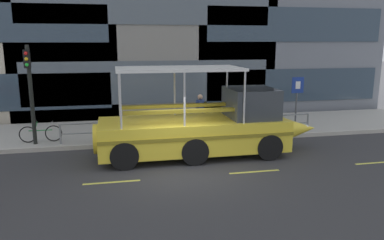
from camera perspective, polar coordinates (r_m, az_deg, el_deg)
ground_plane at (r=13.43m, az=-1.72°, el=-7.22°), size 120.00×120.00×0.00m
sidewalk at (r=18.73m, az=-4.73°, el=-1.42°), size 32.00×4.80×0.18m
curb_edge at (r=16.34m, az=-3.64°, el=-3.40°), size 32.00×0.18×0.18m
lane_centreline at (r=12.54m, az=-0.94°, el=-8.63°), size 25.80×0.12×0.01m
curb_guardrail at (r=16.69m, az=0.05°, el=-0.66°), size 11.33×0.09×0.87m
traffic_light_pole at (r=16.54m, az=-23.41°, el=4.87°), size 0.24×0.46×4.08m
parking_sign at (r=18.72m, az=15.68°, el=3.82°), size 0.60×0.12×2.54m
leaned_bicycle at (r=17.18m, az=-22.02°, el=-1.90°), size 1.74×0.46×0.96m
duck_tour_boat at (r=14.61m, az=2.21°, el=-1.13°), size 8.94×2.55×3.44m
pedestrian_near_bow at (r=18.16m, az=6.99°, el=1.32°), size 0.42×0.24×1.51m
pedestrian_mid_left at (r=17.80m, az=1.23°, el=1.70°), size 0.46×0.33×1.76m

